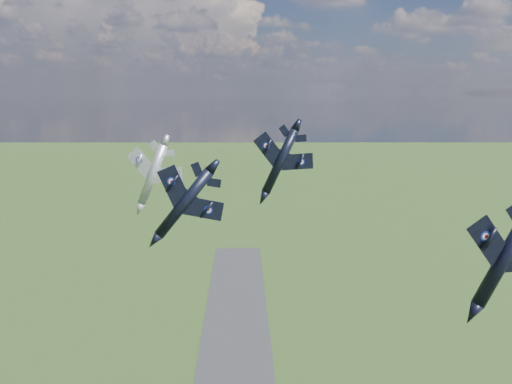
{
  "coord_description": "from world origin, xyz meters",
  "views": [
    {
      "loc": [
        2.84,
        -54.01,
        96.69
      ],
      "look_at": [
        4.83,
        15.0,
        83.02
      ],
      "focal_mm": 35.0,
      "sensor_mm": 36.0,
      "label": 1
    }
  ],
  "objects_px": {
    "jet_right_navy": "(504,259)",
    "jet_high_navy": "(280,161)",
    "jet_lead_navy": "(184,203)",
    "jet_left_silver": "(153,174)"
  },
  "relations": [
    {
      "from": "jet_right_navy",
      "to": "jet_high_navy",
      "type": "height_order",
      "value": "jet_high_navy"
    },
    {
      "from": "jet_lead_navy",
      "to": "jet_right_navy",
      "type": "xyz_separation_m",
      "value": [
        33.11,
        -24.14,
        -0.29
      ]
    },
    {
      "from": "jet_lead_navy",
      "to": "jet_high_navy",
      "type": "bearing_deg",
      "value": 37.58
    },
    {
      "from": "jet_right_navy",
      "to": "jet_left_silver",
      "type": "relative_size",
      "value": 0.92
    },
    {
      "from": "jet_left_silver",
      "to": "jet_right_navy",
      "type": "bearing_deg",
      "value": -33.75
    },
    {
      "from": "jet_right_navy",
      "to": "jet_left_silver",
      "type": "xyz_separation_m",
      "value": [
        -39.98,
        38.57,
        2.09
      ]
    },
    {
      "from": "jet_lead_navy",
      "to": "jet_high_navy",
      "type": "relative_size",
      "value": 1.06
    },
    {
      "from": "jet_high_navy",
      "to": "jet_left_silver",
      "type": "bearing_deg",
      "value": 170.81
    },
    {
      "from": "jet_right_navy",
      "to": "jet_high_navy",
      "type": "distance_m",
      "value": 39.57
    },
    {
      "from": "jet_lead_navy",
      "to": "jet_right_navy",
      "type": "relative_size",
      "value": 1.16
    }
  ]
}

